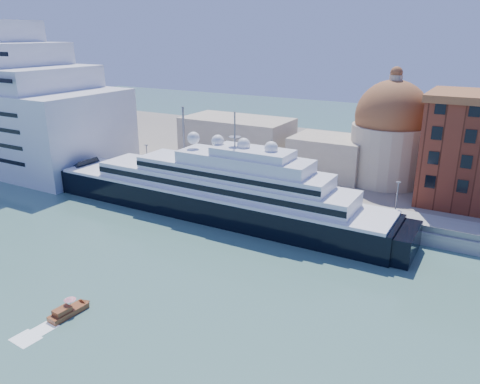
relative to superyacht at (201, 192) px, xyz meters
The scene contains 9 objects.
ground 24.94m from the superyacht, 69.62° to the right, with size 400.00×400.00×0.00m, color #3D6A61.
quay 14.30m from the superyacht, 52.18° to the left, with size 180.00×10.00×2.50m, color gray.
land 52.82m from the superyacht, 80.67° to the left, with size 260.00×72.00×2.00m, color slate.
quay_fence 10.83m from the superyacht, 37.28° to the left, with size 180.00×0.10×1.20m, color slate.
superyacht is the anchor object (origin of this frame).
service_barge 37.83m from the superyacht, behind, with size 13.70×7.60×2.93m.
water_taxi 42.00m from the superyacht, 81.87° to the right, with size 2.26×5.67×2.64m.
church 38.33m from the superyacht, 66.73° to the left, with size 66.00×18.00×25.50m.
lamp_posts 11.47m from the superyacht, 113.99° to the left, with size 120.80×2.40×18.00m.
Camera 1 is at (45.18, -54.58, 36.80)m, focal length 35.00 mm.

